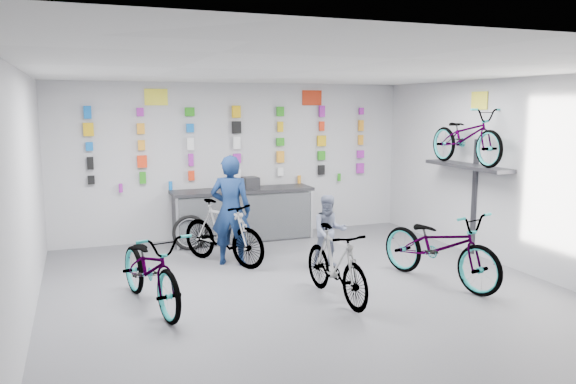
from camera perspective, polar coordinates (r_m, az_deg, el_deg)
name	(u,v)px	position (r m, az deg, el deg)	size (l,w,h in m)	color
floor	(316,299)	(7.66, 2.90, -10.82)	(8.00, 8.00, 0.00)	#56575C
ceiling	(318,71)	(7.23, 3.09, 12.19)	(8.00, 8.00, 0.00)	white
wall_back	(236,161)	(11.05, -5.31, 3.20)	(7.00, 7.00, 0.00)	silver
wall_front	(566,275)	(4.04, 26.44, -7.53)	(7.00, 7.00, 0.00)	silver
wall_left	(21,205)	(6.73, -25.49, -1.22)	(8.00, 8.00, 0.00)	silver
wall_right	(529,177)	(9.26, 23.29, 1.44)	(8.00, 8.00, 0.00)	silver
counter	(243,215)	(10.76, -4.58, -2.39)	(2.70, 0.66, 1.00)	black
merch_wall	(235,145)	(10.95, -5.37, 4.78)	(5.57, 0.08, 1.57)	black
wall_bracket	(468,171)	(10.05, 17.85, 2.05)	(0.39, 1.90, 2.00)	#333338
sign_left	(156,97)	(10.69, -13.26, 9.37)	(0.42, 0.02, 0.30)	yellow
sign_right	(312,98)	(11.51, 2.45, 9.54)	(0.42, 0.02, 0.30)	red
sign_side	(479,101)	(10.08, 18.86, 8.78)	(0.02, 0.40, 0.30)	yellow
bike_left	(151,268)	(7.42, -13.77, -7.55)	(0.68, 1.96, 1.03)	gray
bike_center	(336,264)	(7.52, 4.88, -7.26)	(0.46, 1.64, 0.99)	gray
bike_right	(440,246)	(8.47, 15.17, -5.32)	(0.73, 2.09, 1.10)	gray
bike_service	(223,232)	(9.21, -6.63, -4.08)	(0.49, 1.75, 1.05)	gray
bike_wall	(466,136)	(9.95, 17.66, 5.41)	(0.63, 1.80, 0.95)	gray
clerk	(231,210)	(9.10, -5.83, -1.86)	(0.65, 0.43, 1.79)	#0E2045
customer	(329,231)	(8.98, 4.20, -4.01)	(0.57, 0.44, 1.17)	slate
spare_wheel	(190,233)	(10.20, -9.91, -4.10)	(0.65, 0.20, 0.64)	black
register	(250,183)	(10.71, -3.85, 0.94)	(0.28, 0.30, 0.22)	black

